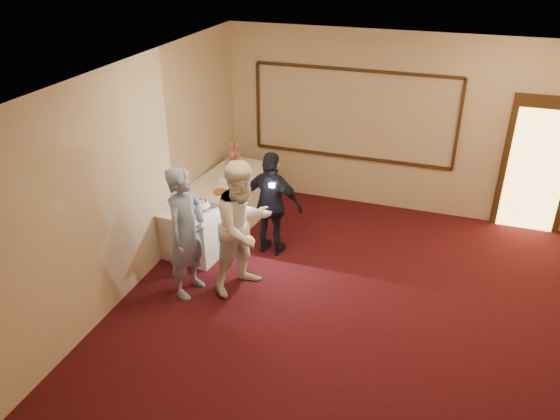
{
  "coord_description": "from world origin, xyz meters",
  "views": [
    {
      "loc": [
        0.89,
        -5.27,
        4.41
      ],
      "look_at": [
        -1.12,
        0.64,
        1.15
      ],
      "focal_mm": 35.0,
      "sensor_mm": 36.0,
      "label": 1
    }
  ],
  "objects_px": {
    "cupcake_stand": "(235,156)",
    "man": "(186,233)",
    "plate_stack_b": "(237,174)",
    "guest": "(272,204)",
    "pavlova_tray": "(201,207)",
    "tart": "(221,193)",
    "buffet_table": "(221,208)",
    "plate_stack_a": "(223,179)",
    "woman": "(243,227)"
  },
  "relations": [
    {
      "from": "plate_stack_a",
      "to": "plate_stack_b",
      "type": "xyz_separation_m",
      "value": [
        0.15,
        0.25,
        0.01
      ]
    },
    {
      "from": "buffet_table",
      "to": "plate_stack_a",
      "type": "distance_m",
      "value": 0.47
    },
    {
      "from": "buffet_table",
      "to": "tart",
      "type": "height_order",
      "value": "tart"
    },
    {
      "from": "cupcake_stand",
      "to": "plate_stack_b",
      "type": "bearing_deg",
      "value": -62.94
    },
    {
      "from": "plate_stack_b",
      "to": "tart",
      "type": "bearing_deg",
      "value": -91.32
    },
    {
      "from": "buffet_table",
      "to": "plate_stack_b",
      "type": "bearing_deg",
      "value": 68.61
    },
    {
      "from": "buffet_table",
      "to": "man",
      "type": "distance_m",
      "value": 1.79
    },
    {
      "from": "cupcake_stand",
      "to": "tart",
      "type": "bearing_deg",
      "value": -77.16
    },
    {
      "from": "pavlova_tray",
      "to": "tart",
      "type": "relative_size",
      "value": 2.05
    },
    {
      "from": "plate_stack_b",
      "to": "guest",
      "type": "height_order",
      "value": "guest"
    },
    {
      "from": "cupcake_stand",
      "to": "tart",
      "type": "height_order",
      "value": "cupcake_stand"
    },
    {
      "from": "man",
      "to": "guest",
      "type": "height_order",
      "value": "man"
    },
    {
      "from": "pavlova_tray",
      "to": "man",
      "type": "bearing_deg",
      "value": -76.32
    },
    {
      "from": "cupcake_stand",
      "to": "guest",
      "type": "distance_m",
      "value": 1.75
    },
    {
      "from": "pavlova_tray",
      "to": "tart",
      "type": "distance_m",
      "value": 0.61
    },
    {
      "from": "plate_stack_a",
      "to": "man",
      "type": "xyz_separation_m",
      "value": [
        0.31,
        -1.81,
        0.06
      ]
    },
    {
      "from": "cupcake_stand",
      "to": "man",
      "type": "relative_size",
      "value": 0.23
    },
    {
      "from": "woman",
      "to": "guest",
      "type": "bearing_deg",
      "value": 24.81
    },
    {
      "from": "buffet_table",
      "to": "pavlova_tray",
      "type": "height_order",
      "value": "pavlova_tray"
    },
    {
      "from": "plate_stack_a",
      "to": "guest",
      "type": "xyz_separation_m",
      "value": [
        1.01,
        -0.51,
        -0.04
      ]
    },
    {
      "from": "tart",
      "to": "woman",
      "type": "xyz_separation_m",
      "value": [
        0.83,
        -1.1,
        0.13
      ]
    },
    {
      "from": "pavlova_tray",
      "to": "plate_stack_b",
      "type": "bearing_deg",
      "value": 88.04
    },
    {
      "from": "tart",
      "to": "man",
      "type": "xyz_separation_m",
      "value": [
        0.17,
        -1.44,
        0.11
      ]
    },
    {
      "from": "pavlova_tray",
      "to": "woman",
      "type": "xyz_separation_m",
      "value": [
        0.86,
        -0.49,
        0.08
      ]
    },
    {
      "from": "pavlova_tray",
      "to": "cupcake_stand",
      "type": "height_order",
      "value": "cupcake_stand"
    },
    {
      "from": "plate_stack_a",
      "to": "woman",
      "type": "bearing_deg",
      "value": -56.82
    },
    {
      "from": "tart",
      "to": "buffet_table",
      "type": "bearing_deg",
      "value": 118.56
    },
    {
      "from": "cupcake_stand",
      "to": "guest",
      "type": "height_order",
      "value": "guest"
    },
    {
      "from": "man",
      "to": "guest",
      "type": "distance_m",
      "value": 1.48
    },
    {
      "from": "plate_stack_b",
      "to": "man",
      "type": "relative_size",
      "value": 0.11
    },
    {
      "from": "cupcake_stand",
      "to": "plate_stack_b",
      "type": "relative_size",
      "value": 2.17
    },
    {
      "from": "man",
      "to": "woman",
      "type": "bearing_deg",
      "value": -54.85
    },
    {
      "from": "cupcake_stand",
      "to": "man",
      "type": "distance_m",
      "value": 2.66
    },
    {
      "from": "tart",
      "to": "guest",
      "type": "xyz_separation_m",
      "value": [
        0.88,
        -0.14,
        0.01
      ]
    },
    {
      "from": "man",
      "to": "woman",
      "type": "xyz_separation_m",
      "value": [
        0.65,
        0.34,
        0.02
      ]
    },
    {
      "from": "plate_stack_b",
      "to": "plate_stack_a",
      "type": "bearing_deg",
      "value": -120.25
    },
    {
      "from": "buffet_table",
      "to": "pavlova_tray",
      "type": "xyz_separation_m",
      "value": [
        0.11,
        -0.86,
        0.45
      ]
    },
    {
      "from": "buffet_table",
      "to": "plate_stack_b",
      "type": "height_order",
      "value": "plate_stack_b"
    },
    {
      "from": "guest",
      "to": "buffet_table",
      "type": "bearing_deg",
      "value": -16.9
    },
    {
      "from": "tart",
      "to": "woman",
      "type": "distance_m",
      "value": 1.38
    },
    {
      "from": "pavlova_tray",
      "to": "guest",
      "type": "distance_m",
      "value": 1.02
    },
    {
      "from": "tart",
      "to": "plate_stack_b",
      "type": "bearing_deg",
      "value": 88.68
    },
    {
      "from": "cupcake_stand",
      "to": "plate_stack_a",
      "type": "bearing_deg",
      "value": -80.41
    },
    {
      "from": "plate_stack_b",
      "to": "guest",
      "type": "distance_m",
      "value": 1.15
    },
    {
      "from": "buffet_table",
      "to": "man",
      "type": "relative_size",
      "value": 1.41
    },
    {
      "from": "plate_stack_a",
      "to": "man",
      "type": "bearing_deg",
      "value": -80.4
    },
    {
      "from": "guest",
      "to": "woman",
      "type": "bearing_deg",
      "value": 90.84
    },
    {
      "from": "buffet_table",
      "to": "guest",
      "type": "xyz_separation_m",
      "value": [
        1.01,
        -0.39,
        0.42
      ]
    },
    {
      "from": "cupcake_stand",
      "to": "woman",
      "type": "xyz_separation_m",
      "value": [
        1.1,
        -2.27,
        0.0
      ]
    },
    {
      "from": "tart",
      "to": "woman",
      "type": "bearing_deg",
      "value": -52.93
    }
  ]
}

